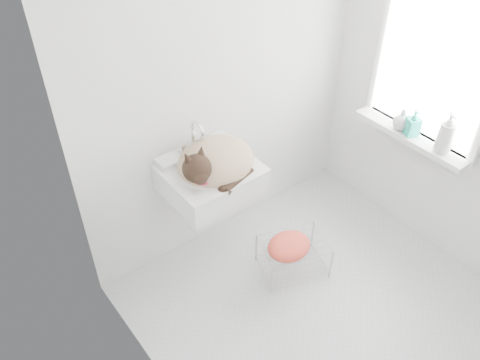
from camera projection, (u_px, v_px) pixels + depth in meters
floor at (315, 302)px, 3.45m from camera, size 2.20×2.00×0.02m
back_wall at (224, 81)px, 3.26m from camera, size 2.20×0.02×2.50m
right_wall at (460, 90)px, 3.16m from camera, size 0.02×2.00×2.50m
left_wall at (154, 250)px, 2.13m from camera, size 0.02×2.00×2.50m
window_glass at (436, 65)px, 3.22m from camera, size 0.01×0.80×1.00m
window_frame at (434, 66)px, 3.21m from camera, size 0.04×0.90×1.10m
windowsill at (411, 136)px, 3.51m from camera, size 0.16×0.88×0.04m
sink at (211, 168)px, 3.21m from camera, size 0.58×0.51×0.23m
faucet at (194, 137)px, 3.23m from camera, size 0.21×0.15×0.21m
cat at (213, 163)px, 3.18m from camera, size 0.52×0.42×0.33m
wire_rack at (293, 254)px, 3.58m from camera, size 0.52×0.44×0.27m
towel at (289, 250)px, 3.41m from camera, size 0.32×0.24×0.13m
bottle_a at (441, 151)px, 3.34m from camera, size 0.13×0.13×0.25m
bottle_b at (410, 134)px, 3.50m from camera, size 0.11×0.12×0.19m
bottle_c at (400, 129)px, 3.55m from camera, size 0.14×0.14×0.16m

